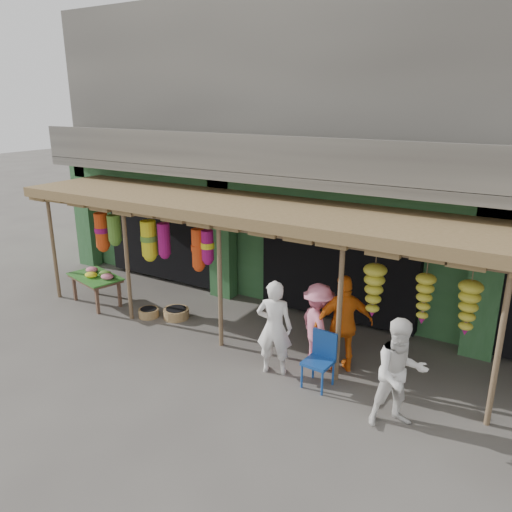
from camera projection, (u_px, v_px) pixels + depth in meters
The scene contains 12 objects.
ground at pixel (291, 360), 9.60m from camera, with size 80.00×80.00×0.00m, color #514C47.
building at pixel (383, 158), 12.55m from camera, with size 16.40×6.80×7.00m.
awning at pixel (308, 221), 9.53m from camera, with size 14.00×2.70×2.79m.
flower_table at pixel (96, 277), 12.05m from camera, with size 1.55×1.13×0.83m.
blue_chair at pixel (321, 356), 8.63m from camera, with size 0.50×0.51×0.97m.
basket_left at pixel (149, 313), 11.47m from camera, with size 0.46×0.46×0.19m, color olive.
basket_mid at pixel (176, 313), 11.40m from camera, with size 0.58×0.58×0.22m, color #8B5D3E.
basket_right at pixel (174, 311), 11.53m from camera, with size 0.44×0.44×0.20m, color #A1714B.
person_front at pixel (274, 327), 8.92m from camera, with size 0.65×0.43×1.78m, color white.
person_right at pixel (400, 374), 7.45m from camera, with size 0.85×0.66×1.75m, color white.
person_vendor at pixel (344, 324), 8.98m from camera, with size 1.08×0.45×1.85m, color orange.
person_shopper at pixel (318, 326), 9.17m from camera, with size 1.05×0.60×1.62m, color pink.
Camera 1 is at (3.85, -7.66, 4.81)m, focal length 35.00 mm.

